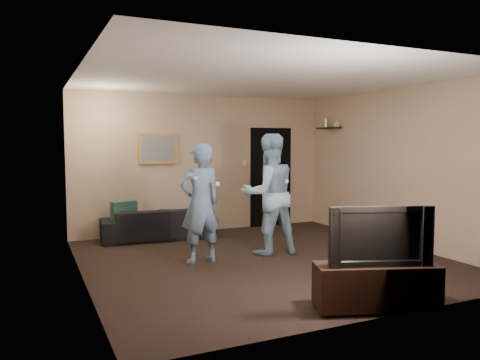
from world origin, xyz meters
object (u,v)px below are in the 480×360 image
tv_console (376,286)px  wii_player_right (269,194)px  wii_player_left (200,204)px  sofa (156,224)px  television (377,235)px

tv_console → wii_player_right: (0.16, 2.61, 0.67)m
tv_console → wii_player_left: wii_player_left is taller
sofa → tv_console: sofa is taller
sofa → wii_player_right: bearing=131.3°
tv_console → sofa: bearing=124.6°
tv_console → television: size_ratio=1.18×
wii_player_right → sofa: bearing=126.4°
tv_console → wii_player_left: size_ratio=0.74×
sofa → tv_console: size_ratio=1.51×
tv_console → wii_player_right: 2.70m
sofa → television: television is taller
tv_console → wii_player_right: size_ratio=0.68×
television → wii_player_right: wii_player_right is taller
wii_player_left → wii_player_right: size_ratio=0.92×
tv_console → television: 0.52m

